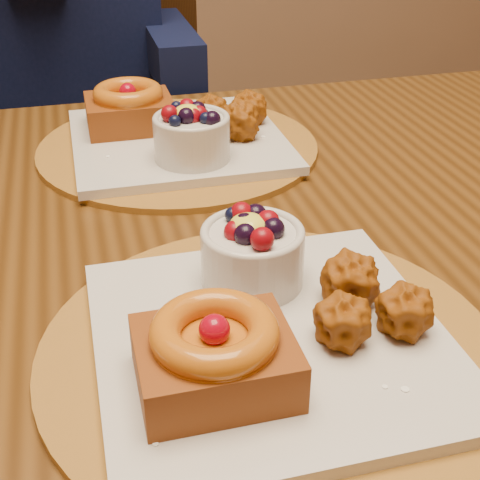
% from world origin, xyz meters
% --- Properties ---
extents(dining_table, '(1.60, 0.90, 0.76)m').
position_xyz_m(dining_table, '(0.04, -0.04, 0.68)').
color(dining_table, '#3A210A').
rests_on(dining_table, ground).
extents(place_setting_near, '(0.38, 0.38, 0.09)m').
position_xyz_m(place_setting_near, '(0.04, -0.25, 0.78)').
color(place_setting_near, brown).
rests_on(place_setting_near, dining_table).
extents(place_setting_far, '(0.38, 0.38, 0.09)m').
position_xyz_m(place_setting_far, '(0.04, 0.18, 0.78)').
color(place_setting_far, brown).
rests_on(place_setting_far, dining_table).
extents(chair_far, '(0.58, 0.58, 1.00)m').
position_xyz_m(chair_far, '(0.02, 0.83, 0.55)').
color(chair_far, black).
rests_on(chair_far, ground).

